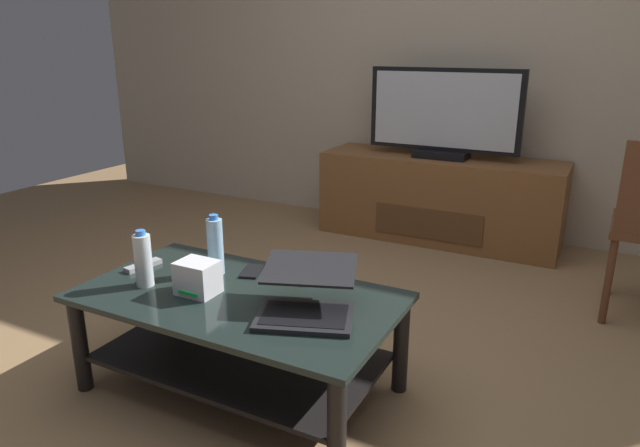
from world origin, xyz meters
name	(u,v)px	position (x,y,z in m)	size (l,w,h in m)	color
ground_plane	(305,367)	(0.00, 0.00, 0.00)	(7.68, 7.68, 0.00)	olive
back_wall	(461,28)	(0.00, 2.20, 1.40)	(6.40, 0.12, 2.80)	#B2A38C
coffee_table	(239,324)	(-0.15, -0.25, 0.28)	(1.20, 0.66, 0.41)	black
media_cabinet	(439,198)	(0.01, 1.88, 0.29)	(1.61, 0.49, 0.57)	brown
television	(444,116)	(0.01, 1.86, 0.85)	(1.00, 0.20, 0.58)	black
laptop	(307,297)	(0.15, -0.26, 0.47)	(0.43, 0.46, 0.16)	black
router_box	(198,278)	(-0.28, -0.31, 0.47)	(0.15, 0.12, 0.13)	silver
water_bottle_near	(143,260)	(-0.51, -0.35, 0.51)	(0.07, 0.07, 0.23)	silver
water_bottle_far	(215,246)	(-0.34, -0.12, 0.53)	(0.06, 0.06, 0.25)	#99C6E5
cell_phone	(252,271)	(-0.22, -0.05, 0.41)	(0.07, 0.14, 0.01)	black
tv_remote	(321,278)	(0.07, 0.01, 0.42)	(0.04, 0.16, 0.02)	#99999E
soundbar_remote	(143,265)	(-0.65, -0.22, 0.42)	(0.04, 0.16, 0.02)	#99999E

